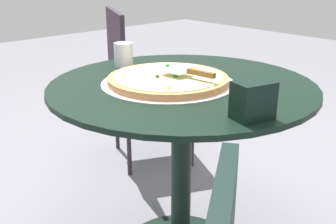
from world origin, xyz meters
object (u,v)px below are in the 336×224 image
(patio_chair_corner, at_px, (138,76))
(napkin_dispenser, at_px, (253,100))
(pizza_server, at_px, (188,72))
(pizza_on_tray, at_px, (168,80))
(drinking_cup, at_px, (124,55))
(patio_table, at_px, (182,130))

(patio_chair_corner, bearing_deg, napkin_dispenser, -24.29)
(pizza_server, bearing_deg, patio_chair_corner, 152.21)
(napkin_dispenser, bearing_deg, pizza_server, 89.52)
(napkin_dispenser, bearing_deg, patio_chair_corner, 80.26)
(pizza_server, bearing_deg, pizza_on_tray, -157.90)
(pizza_server, relative_size, patio_chair_corner, 0.24)
(pizza_on_tray, xyz_separation_m, drinking_cup, (-0.31, 0.04, 0.03))
(napkin_dispenser, relative_size, patio_chair_corner, 0.12)
(drinking_cup, bearing_deg, napkin_dispenser, -8.12)
(patio_table, height_order, drinking_cup, drinking_cup)
(pizza_on_tray, distance_m, pizza_server, 0.09)
(patio_table, height_order, pizza_on_tray, pizza_on_tray)
(pizza_server, xyz_separation_m, napkin_dispenser, (0.34, -0.09, 0.00))
(pizza_server, distance_m, patio_chair_corner, 0.96)
(patio_table, relative_size, drinking_cup, 9.84)
(patio_table, bearing_deg, pizza_server, -15.11)
(drinking_cup, relative_size, patio_chair_corner, 0.11)
(drinking_cup, relative_size, napkin_dispenser, 0.89)
(drinking_cup, bearing_deg, patio_table, -0.18)
(patio_table, distance_m, pizza_on_tray, 0.20)
(patio_chair_corner, bearing_deg, pizza_server, -27.79)
(patio_table, distance_m, napkin_dispenser, 0.46)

